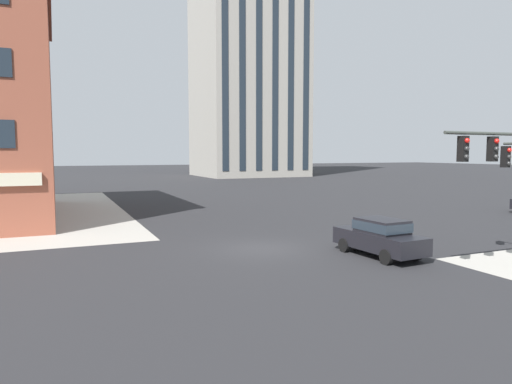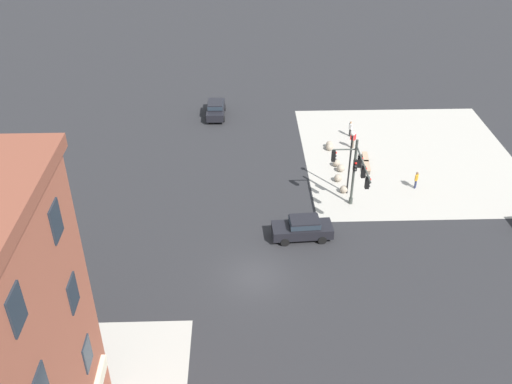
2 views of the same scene
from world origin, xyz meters
name	(u,v)px [view 1 (image 1 of 2)]	position (x,y,z in m)	size (l,w,h in m)	color
ground_plane	(261,249)	(0.00, 0.00, 0.00)	(320.00, 320.00, 0.00)	#262628
car_main_northbound_near	(380,236)	(4.13, -3.60, 0.92)	(2.08, 4.49, 1.68)	black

